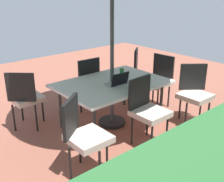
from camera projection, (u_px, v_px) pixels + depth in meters
ground_plane at (112, 124)px, 4.72m from camera, size 10.00×10.00×0.02m
dining_table at (112, 85)px, 4.48m from camera, size 1.71×1.20×0.74m
chair_southeast at (25, 96)px, 4.40m from camera, size 0.59×0.59×0.98m
chair_northwest at (194, 91)px, 4.60m from camera, size 0.58×0.58×0.98m
chair_south at (85, 80)px, 5.13m from camera, size 0.46×0.47×0.98m
chair_north at (147, 108)px, 3.97m from camera, size 0.46×0.47×0.98m
chair_west at (158, 79)px, 5.22m from camera, size 0.48×0.47×0.98m
chair_northeast at (83, 133)px, 3.30m from camera, size 0.58×0.58×0.98m
chair_southwest at (129, 70)px, 5.78m from camera, size 0.58×0.58×0.98m
laptop at (117, 82)px, 4.33m from camera, size 0.33×0.26×0.21m
cup at (122, 72)px, 4.81m from camera, size 0.07×0.07×0.12m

